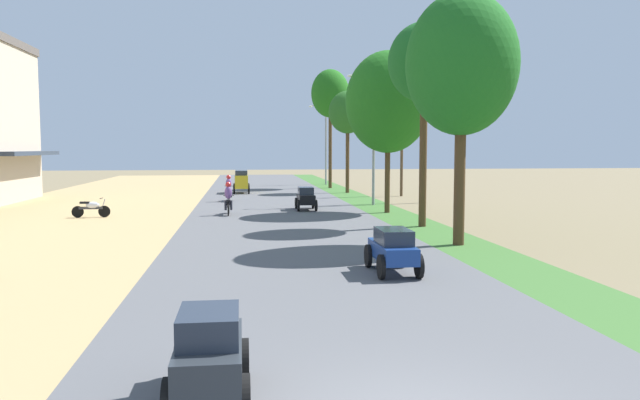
{
  "coord_description": "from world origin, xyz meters",
  "views": [
    {
      "loc": [
        -1.9,
        -6.75,
        3.41
      ],
      "look_at": [
        0.9,
        15.05,
        1.54
      ],
      "focal_mm": 34.51,
      "sensor_mm": 36.0,
      "label": 1
    }
  ],
  "objects_px": {
    "motorbike_ahead_second": "(229,189)",
    "median_tree_second": "(424,64)",
    "streetlamp_near": "(374,129)",
    "car_hatchback_black": "(306,197)",
    "median_tree_nearest": "(462,65)",
    "car_hatchback_charcoal": "(209,352)",
    "car_sedan_blue": "(393,248)",
    "median_tree_third": "(388,102)",
    "utility_pole_far": "(423,131)",
    "streetlamp_mid": "(326,138)",
    "car_van_yellow": "(241,180)",
    "utility_pole_near": "(402,134)",
    "median_tree_fifth": "(330,94)",
    "motorbike_foreground_rider": "(228,199)",
    "parked_motorbike_third": "(92,207)",
    "median_tree_fourth": "(348,113)"
  },
  "relations": [
    {
      "from": "parked_motorbike_third",
      "to": "motorbike_ahead_second",
      "type": "relative_size",
      "value": 1.0
    },
    {
      "from": "median_tree_fifth",
      "to": "median_tree_fourth",
      "type": "bearing_deg",
      "value": -85.07
    },
    {
      "from": "car_hatchback_charcoal",
      "to": "car_sedan_blue",
      "type": "bearing_deg",
      "value": 60.64
    },
    {
      "from": "median_tree_second",
      "to": "car_hatchback_black",
      "type": "xyz_separation_m",
      "value": [
        -4.22,
        7.47,
        -6.17
      ]
    },
    {
      "from": "median_tree_second",
      "to": "streetlamp_near",
      "type": "bearing_deg",
      "value": 89.76
    },
    {
      "from": "parked_motorbike_third",
      "to": "median_tree_fifth",
      "type": "distance_m",
      "value": 25.98
    },
    {
      "from": "parked_motorbike_third",
      "to": "utility_pole_far",
      "type": "xyz_separation_m",
      "value": [
        18.32,
        6.24,
        3.86
      ]
    },
    {
      "from": "median_tree_nearest",
      "to": "streetlamp_mid",
      "type": "relative_size",
      "value": 1.17
    },
    {
      "from": "car_hatchback_black",
      "to": "median_tree_nearest",
      "type": "bearing_deg",
      "value": -72.16
    },
    {
      "from": "motorbike_ahead_second",
      "to": "streetlamp_mid",
      "type": "bearing_deg",
      "value": 63.62
    },
    {
      "from": "median_tree_nearest",
      "to": "motorbike_foreground_rider",
      "type": "xyz_separation_m",
      "value": [
        -8.11,
        10.51,
        -5.35
      ]
    },
    {
      "from": "utility_pole_far",
      "to": "car_sedan_blue",
      "type": "xyz_separation_m",
      "value": [
        -7.14,
        -21.08,
        -3.68
      ]
    },
    {
      "from": "median_tree_fifth",
      "to": "streetlamp_near",
      "type": "relative_size",
      "value": 1.28
    },
    {
      "from": "median_tree_second",
      "to": "streetlamp_near",
      "type": "relative_size",
      "value": 1.12
    },
    {
      "from": "median_tree_third",
      "to": "median_tree_fourth",
      "type": "xyz_separation_m",
      "value": [
        0.37,
        14.21,
        0.25
      ]
    },
    {
      "from": "utility_pole_far",
      "to": "car_hatchback_charcoal",
      "type": "height_order",
      "value": "utility_pole_far"
    },
    {
      "from": "median_tree_second",
      "to": "streetlamp_near",
      "type": "distance_m",
      "value": 10.33
    },
    {
      "from": "median_tree_nearest",
      "to": "median_tree_second",
      "type": "distance_m",
      "value": 5.06
    },
    {
      "from": "utility_pole_near",
      "to": "motorbike_ahead_second",
      "type": "height_order",
      "value": "utility_pole_near"
    },
    {
      "from": "car_hatchback_black",
      "to": "motorbike_foreground_rider",
      "type": "xyz_separation_m",
      "value": [
        -4.09,
        -1.97,
        0.11
      ]
    },
    {
      "from": "car_hatchback_charcoal",
      "to": "car_van_yellow",
      "type": "height_order",
      "value": "car_van_yellow"
    },
    {
      "from": "median_tree_third",
      "to": "motorbike_ahead_second",
      "type": "relative_size",
      "value": 4.61
    },
    {
      "from": "median_tree_third",
      "to": "car_sedan_blue",
      "type": "xyz_separation_m",
      "value": [
        -3.51,
        -15.22,
        -5.01
      ]
    },
    {
      "from": "motorbike_ahead_second",
      "to": "car_hatchback_charcoal",
      "type": "bearing_deg",
      "value": -89.34
    },
    {
      "from": "median_tree_third",
      "to": "median_tree_fifth",
      "type": "distance_m",
      "value": 19.95
    },
    {
      "from": "parked_motorbike_third",
      "to": "car_hatchback_charcoal",
      "type": "xyz_separation_m",
      "value": [
        6.76,
        -22.71,
        0.19
      ]
    },
    {
      "from": "median_tree_second",
      "to": "median_tree_fourth",
      "type": "xyz_separation_m",
      "value": [
        0.21,
        19.93,
        -0.92
      ]
    },
    {
      "from": "median_tree_nearest",
      "to": "car_hatchback_black",
      "type": "height_order",
      "value": "median_tree_nearest"
    },
    {
      "from": "median_tree_third",
      "to": "streetlamp_mid",
      "type": "height_order",
      "value": "median_tree_third"
    },
    {
      "from": "car_sedan_blue",
      "to": "motorbike_foreground_rider",
      "type": "distance_m",
      "value": 15.71
    },
    {
      "from": "median_tree_second",
      "to": "utility_pole_far",
      "type": "relative_size",
      "value": 1.02
    },
    {
      "from": "utility_pole_near",
      "to": "utility_pole_far",
      "type": "bearing_deg",
      "value": -91.05
    },
    {
      "from": "median_tree_fourth",
      "to": "median_tree_fifth",
      "type": "height_order",
      "value": "median_tree_fifth"
    },
    {
      "from": "median_tree_second",
      "to": "car_hatchback_charcoal",
      "type": "xyz_separation_m",
      "value": [
        -8.1,
        -17.37,
        -6.17
      ]
    },
    {
      "from": "median_tree_fourth",
      "to": "utility_pole_far",
      "type": "height_order",
      "value": "utility_pole_far"
    },
    {
      "from": "median_tree_second",
      "to": "car_hatchback_black",
      "type": "distance_m",
      "value": 10.57
    },
    {
      "from": "median_tree_fifth",
      "to": "car_hatchback_charcoal",
      "type": "distance_m",
      "value": 44.22
    },
    {
      "from": "median_tree_fourth",
      "to": "streetlamp_near",
      "type": "xyz_separation_m",
      "value": [
        -0.17,
        -9.88,
        -1.49
      ]
    },
    {
      "from": "motorbike_ahead_second",
      "to": "median_tree_second",
      "type": "bearing_deg",
      "value": -57.73
    },
    {
      "from": "utility_pole_near",
      "to": "car_hatchback_charcoal",
      "type": "relative_size",
      "value": 4.2
    },
    {
      "from": "median_tree_third",
      "to": "utility_pole_far",
      "type": "relative_size",
      "value": 0.98
    },
    {
      "from": "streetlamp_mid",
      "to": "motorbike_foreground_rider",
      "type": "relative_size",
      "value": 4.07
    },
    {
      "from": "median_tree_nearest",
      "to": "motorbike_foreground_rider",
      "type": "distance_m",
      "value": 14.31
    },
    {
      "from": "car_hatchback_black",
      "to": "median_tree_third",
      "type": "bearing_deg",
      "value": -23.34
    },
    {
      "from": "streetlamp_near",
      "to": "utility_pole_near",
      "type": "relative_size",
      "value": 0.92
    },
    {
      "from": "car_van_yellow",
      "to": "median_tree_third",
      "type": "bearing_deg",
      "value": -62.9
    },
    {
      "from": "streetlamp_near",
      "to": "car_hatchback_black",
      "type": "distance_m",
      "value": 6.24
    },
    {
      "from": "median_tree_second",
      "to": "motorbike_foreground_rider",
      "type": "xyz_separation_m",
      "value": [
        -8.31,
        5.5,
        -6.06
      ]
    },
    {
      "from": "streetlamp_mid",
      "to": "car_van_yellow",
      "type": "relative_size",
      "value": 3.04
    },
    {
      "from": "car_hatchback_black",
      "to": "motorbike_ahead_second",
      "type": "relative_size",
      "value": 1.11
    }
  ]
}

